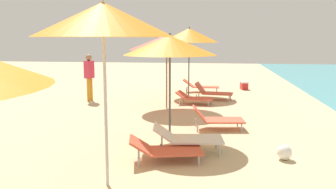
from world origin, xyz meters
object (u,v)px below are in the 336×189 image
(umbrella_fifth, at_px, (170,45))
(umbrella_farthest, at_px, (189,35))
(lounger_sixth_shoreside, at_px, (194,98))
(umbrella_sixth, at_px, (167,42))
(lounger_fifth_shoreside, at_px, (217,118))
(lounger_farthest_inland, at_px, (213,92))
(lounger_fourth_shoreside, at_px, (165,149))
(umbrella_fourth, at_px, (103,20))
(person_walking_near, at_px, (89,73))
(cooler_box, at_px, (244,85))
(beach_ball, at_px, (284,152))
(lounger_farthest_shoreside, at_px, (200,86))
(lounger_fifth_inland, at_px, (187,137))

(umbrella_fifth, relative_size, umbrella_farthest, 0.88)
(lounger_sixth_shoreside, xyz_separation_m, umbrella_farthest, (-0.37, 2.02, 2.24))
(umbrella_sixth, height_order, umbrella_farthest, umbrella_farthest)
(lounger_fifth_shoreside, relative_size, lounger_farthest_inland, 0.94)
(lounger_fifth_shoreside, bearing_deg, umbrella_sixth, 115.10)
(lounger_fourth_shoreside, distance_m, umbrella_fifth, 2.51)
(umbrella_fourth, height_order, person_walking_near, umbrella_fourth)
(lounger_fifth_shoreside, height_order, cooler_box, lounger_fifth_shoreside)
(lounger_fourth_shoreside, height_order, umbrella_farthest, umbrella_farthest)
(umbrella_fifth, height_order, umbrella_farthest, umbrella_farthest)
(umbrella_fourth, relative_size, beach_ball, 9.88)
(umbrella_farthest, xyz_separation_m, person_walking_near, (-3.61, -1.87, -1.39))
(umbrella_fourth, bearing_deg, person_walking_near, 111.80)
(umbrella_fifth, relative_size, umbrella_sixth, 0.98)
(umbrella_sixth, distance_m, lounger_farthest_shoreside, 4.53)
(umbrella_sixth, bearing_deg, cooler_box, 60.07)
(umbrella_fifth, bearing_deg, umbrella_farthest, 90.85)
(lounger_fifth_inland, bearing_deg, lounger_farthest_inland, 79.23)
(lounger_fourth_shoreside, height_order, umbrella_sixth, umbrella_sixth)
(umbrella_fifth, bearing_deg, lounger_farthest_inland, 81.07)
(lounger_farthest_shoreside, bearing_deg, umbrella_farthest, -113.98)
(lounger_farthest_shoreside, bearing_deg, lounger_farthest_inland, -75.23)
(lounger_fifth_shoreside, xyz_separation_m, umbrella_farthest, (-1.19, 5.60, 2.19))
(umbrella_farthest, relative_size, lounger_farthest_inland, 1.89)
(lounger_farthest_shoreside, height_order, beach_ball, lounger_farthest_shoreside)
(cooler_box, relative_size, beach_ball, 1.85)
(umbrella_fifth, xyz_separation_m, lounger_fifth_shoreside, (1.09, 1.11, -1.91))
(umbrella_fourth, xyz_separation_m, umbrella_fifth, (0.64, 2.84, -0.44))
(umbrella_fourth, height_order, beach_ball, umbrella_fourth)
(umbrella_farthest, bearing_deg, lounger_farthest_shoreside, 67.16)
(umbrella_fourth, height_order, umbrella_sixth, umbrella_fourth)
(lounger_farthest_shoreside, bearing_deg, umbrella_sixth, -104.59)
(umbrella_sixth, relative_size, lounger_farthest_shoreside, 1.59)
(umbrella_farthest, height_order, cooler_box, umbrella_farthest)
(lounger_farthest_inland, bearing_deg, umbrella_farthest, 143.18)
(lounger_farthest_shoreside, bearing_deg, cooler_box, 28.27)
(umbrella_farthest, xyz_separation_m, beach_ball, (2.52, -7.88, -2.33))
(lounger_farthest_shoreside, relative_size, lounger_farthest_inland, 1.07)
(lounger_fifth_shoreside, distance_m, umbrella_sixth, 3.71)
(lounger_fourth_shoreside, distance_m, person_walking_near, 7.52)
(umbrella_fifth, bearing_deg, beach_ball, -25.73)
(umbrella_farthest, bearing_deg, umbrella_sixth, -99.91)
(lounger_fourth_shoreside, bearing_deg, lounger_farthest_inland, 71.68)
(person_walking_near, xyz_separation_m, beach_ball, (6.13, -6.00, -0.93))
(beach_ball, bearing_deg, umbrella_fourth, -151.23)
(lounger_farthest_inland, height_order, person_walking_near, person_walking_near)
(lounger_fifth_shoreside, bearing_deg, umbrella_farthest, 94.55)
(umbrella_farthest, relative_size, person_walking_near, 1.60)
(umbrella_farthest, height_order, lounger_farthest_shoreside, umbrella_farthest)
(lounger_sixth_shoreside, bearing_deg, umbrella_fourth, -88.09)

